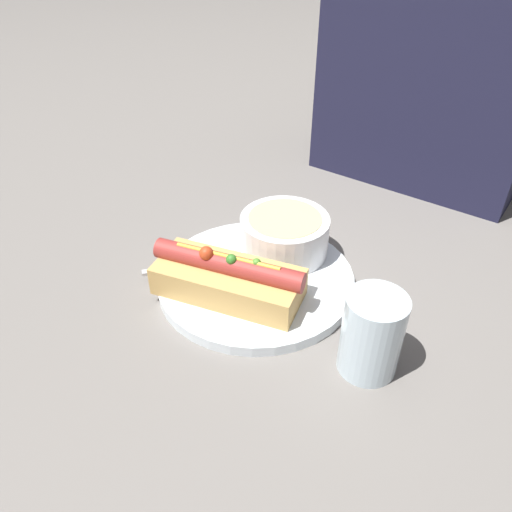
% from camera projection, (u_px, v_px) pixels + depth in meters
% --- Properties ---
extents(ground_plane, '(4.00, 4.00, 0.00)m').
position_uv_depth(ground_plane, '(256.00, 284.00, 0.63)').
color(ground_plane, slate).
extents(dinner_plate, '(0.24, 0.24, 0.01)m').
position_uv_depth(dinner_plate, '(256.00, 280.00, 0.62)').
color(dinner_plate, white).
rests_on(dinner_plate, ground_plane).
extents(hot_dog, '(0.18, 0.11, 0.06)m').
position_uv_depth(hot_dog, '(228.00, 278.00, 0.58)').
color(hot_dog, tan).
rests_on(hot_dog, dinner_plate).
extents(soup_bowl, '(0.11, 0.11, 0.05)m').
position_uv_depth(soup_bowl, '(282.00, 232.00, 0.64)').
color(soup_bowl, white).
rests_on(soup_bowl, dinner_plate).
extents(spoon, '(0.10, 0.12, 0.01)m').
position_uv_depth(spoon, '(226.00, 258.00, 0.64)').
color(spoon, '#B7B7BC').
rests_on(spoon, dinner_plate).
extents(drinking_glass, '(0.06, 0.06, 0.09)m').
position_uv_depth(drinking_glass, '(372.00, 334.00, 0.49)').
color(drinking_glass, silver).
rests_on(drinking_glass, ground_plane).
extents(seated_diner, '(0.32, 0.15, 0.59)m').
position_uv_depth(seated_diner, '(447.00, 6.00, 0.70)').
color(seated_diner, '#1E1E38').
rests_on(seated_diner, ground_plane).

